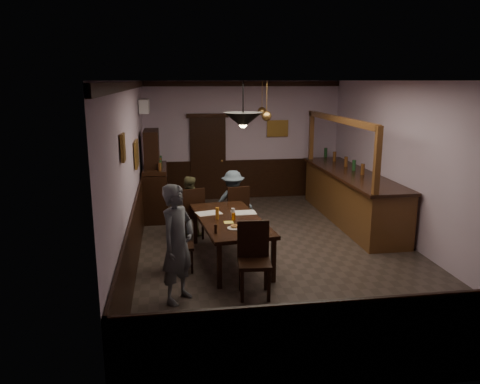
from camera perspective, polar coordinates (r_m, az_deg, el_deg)
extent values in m
cube|color=#2D2621|center=(8.56, 4.52, -7.14)|extent=(5.00, 8.00, 0.01)
cube|color=white|center=(8.02, 4.92, 13.40)|extent=(5.00, 8.00, 0.01)
cube|color=#B69DB5|center=(12.04, 0.33, 6.29)|extent=(5.00, 0.01, 3.00)
cube|color=#B69DB5|center=(4.49, 16.55, -6.65)|extent=(5.00, 0.01, 3.00)
cube|color=#B69DB5|center=(7.97, -13.08, 2.24)|extent=(0.01, 8.00, 3.00)
cube|color=#B69DB5|center=(9.06, 20.31, 3.08)|extent=(0.01, 8.00, 3.00)
cube|color=black|center=(7.85, -1.23, -3.44)|extent=(1.25, 2.30, 0.06)
cube|color=black|center=(6.95, -2.54, -9.03)|extent=(0.07, 0.07, 0.69)
cube|color=black|center=(7.17, 4.10, -8.33)|extent=(0.07, 0.07, 0.69)
cube|color=black|center=(8.83, -5.48, -4.11)|extent=(0.07, 0.07, 0.69)
cube|color=black|center=(9.01, -0.20, -3.70)|extent=(0.07, 0.07, 0.69)
cube|color=black|center=(9.10, -6.05, -2.74)|extent=(0.55, 0.55, 0.05)
cube|color=black|center=(8.85, -5.68, -1.29)|extent=(0.44, 0.16, 0.53)
cube|color=black|center=(9.39, -5.32, -3.79)|extent=(0.04, 0.04, 0.45)
cube|color=black|center=(9.29, -7.41, -4.04)|extent=(0.04, 0.04, 0.45)
cube|color=black|center=(9.07, -4.57, -4.40)|extent=(0.04, 0.04, 0.45)
cube|color=black|center=(8.96, -6.73, -4.68)|extent=(0.04, 0.04, 0.45)
cube|color=black|center=(9.28, -0.55, -2.37)|extent=(0.50, 0.50, 0.05)
cube|color=black|center=(9.03, -0.18, -0.98)|extent=(0.44, 0.11, 0.52)
cube|color=black|center=(9.57, 0.14, -3.42)|extent=(0.04, 0.04, 0.45)
cube|color=black|center=(9.47, -1.90, -3.61)|extent=(0.04, 0.04, 0.45)
cube|color=black|center=(9.25, 0.83, -4.03)|extent=(0.04, 0.04, 0.45)
cube|color=black|center=(9.14, -1.28, -4.23)|extent=(0.04, 0.04, 0.45)
cube|color=black|center=(6.66, 1.76, -8.71)|extent=(0.50, 0.50, 0.05)
cube|color=black|center=(6.74, 1.61, -5.73)|extent=(0.46, 0.08, 0.55)
cube|color=black|center=(6.57, 0.25, -11.43)|extent=(0.04, 0.04, 0.47)
cube|color=black|center=(6.61, 3.53, -11.33)|extent=(0.04, 0.04, 0.47)
cube|color=black|center=(6.91, 0.04, -10.14)|extent=(0.04, 0.04, 0.47)
cube|color=black|center=(6.94, 3.14, -10.05)|extent=(0.04, 0.04, 0.47)
cube|color=black|center=(7.61, -7.10, -6.58)|extent=(0.39, 0.39, 0.05)
cube|color=black|center=(7.54, -8.47, -4.86)|extent=(0.05, 0.38, 0.45)
cube|color=black|center=(7.54, -5.88, -8.47)|extent=(0.04, 0.04, 0.39)
cube|color=black|center=(7.83, -5.91, -7.63)|extent=(0.04, 0.04, 0.39)
cube|color=black|center=(7.55, -8.25, -8.52)|extent=(0.04, 0.04, 0.39)
cube|color=black|center=(7.83, -8.19, -7.68)|extent=(0.04, 0.04, 0.39)
imported|color=#575C63|center=(6.46, -7.61, -6.28)|extent=(0.68, 0.72, 1.66)
imported|color=brown|center=(9.26, -6.27, -1.69)|extent=(0.65, 0.55, 1.19)
imported|color=slate|center=(9.43, -0.87, -1.13)|extent=(0.84, 0.51, 1.26)
cube|color=silver|center=(8.15, -3.83, -2.59)|extent=(0.48, 0.40, 0.01)
cube|color=silver|center=(8.16, 0.45, -2.53)|extent=(0.42, 0.30, 0.01)
cube|color=#E8D955|center=(7.62, -1.40, -3.71)|extent=(0.17, 0.17, 0.00)
cylinder|color=white|center=(7.38, 2.28, -4.26)|extent=(0.15, 0.15, 0.01)
imported|color=white|center=(7.41, 2.32, -3.83)|extent=(0.09, 0.09, 0.07)
cylinder|color=white|center=(7.31, -0.69, -4.43)|extent=(0.22, 0.22, 0.01)
torus|color=#C68C47|center=(7.32, -0.66, -4.18)|extent=(0.13, 0.13, 0.04)
torus|color=#C68C47|center=(7.32, 0.01, -4.16)|extent=(0.13, 0.13, 0.04)
cylinder|color=orange|center=(7.73, -0.79, -3.02)|extent=(0.07, 0.07, 0.12)
cylinder|color=#BF721E|center=(7.77, -2.80, -2.63)|extent=(0.06, 0.06, 0.20)
cylinder|color=silver|center=(7.91, -0.85, -2.53)|extent=(0.06, 0.06, 0.15)
cylinder|color=black|center=(7.08, -2.99, -4.52)|extent=(0.04, 0.04, 0.14)
cube|color=black|center=(10.67, -10.21, -0.17)|extent=(0.53, 1.48, 1.05)
cube|color=black|center=(10.56, -10.34, 2.89)|extent=(0.51, 1.42, 0.08)
cube|color=black|center=(10.49, -10.71, 5.14)|extent=(0.32, 0.95, 0.84)
cube|color=#523216|center=(10.42, 13.39, -0.70)|extent=(0.85, 3.96, 1.04)
cube|color=black|center=(10.30, 13.45, 2.20)|extent=(0.94, 4.06, 0.06)
cube|color=#523216|center=(10.01, 11.89, 8.68)|extent=(0.10, 3.87, 0.12)
cube|color=#523216|center=(8.35, 16.19, 3.61)|extent=(0.10, 0.10, 1.23)
cube|color=#523216|center=(11.85, 8.59, 6.76)|extent=(0.10, 0.10, 1.23)
cube|color=black|center=(11.95, -3.91, 4.02)|extent=(0.90, 0.06, 2.10)
cube|color=white|center=(10.73, -11.58, 10.24)|extent=(0.20, 0.85, 0.30)
cube|color=olive|center=(6.29, -14.07, 5.27)|extent=(0.04, 0.28, 0.36)
cube|color=olive|center=(8.72, -12.51, 4.55)|extent=(0.04, 0.62, 0.48)
cube|color=olive|center=(12.14, 4.60, 7.73)|extent=(0.55, 0.04, 0.42)
cylinder|color=black|center=(6.75, 0.37, 11.09)|extent=(0.02, 0.02, 0.55)
cone|color=black|center=(6.76, 0.37, 8.74)|extent=(0.56, 0.56, 0.22)
sphere|color=#FFD88C|center=(6.77, 0.37, 8.32)|extent=(0.12, 0.12, 0.12)
cylinder|color=#BF8C3F|center=(9.55, 3.29, 11.32)|extent=(0.02, 0.02, 0.70)
cone|color=#BF8C3F|center=(9.57, 3.26, 9.23)|extent=(0.20, 0.20, 0.22)
sphere|color=#FFD88C|center=(9.57, 3.25, 8.93)|extent=(0.12, 0.12, 0.12)
cylinder|color=#BF8C3F|center=(11.05, 2.71, 11.61)|extent=(0.02, 0.02, 0.70)
cone|color=#BF8C3F|center=(11.06, 2.69, 9.80)|extent=(0.20, 0.20, 0.22)
sphere|color=#FFD88C|center=(11.07, 2.69, 9.54)|extent=(0.12, 0.12, 0.12)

